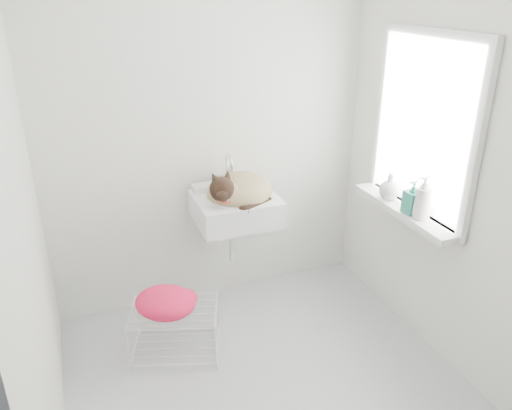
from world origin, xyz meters
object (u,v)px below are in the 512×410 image
object	(u,v)px
bottle_b	(411,213)
bottle_c	(388,199)
sink	(236,196)
cat	(238,191)
wire_rack	(175,331)
bottle_a	(420,219)

from	to	relation	value
bottle_b	bottle_c	size ratio (longest dim) A/B	1.21
sink	cat	size ratio (longest dim) A/B	1.06
wire_rack	bottle_c	world-z (taller)	bottle_c
cat	bottle_a	world-z (taller)	cat
bottle_b	bottle_a	bearing A→B (deg)	-90.00
cat	bottle_a	xyz separation A→B (m)	(0.89, -0.69, -0.04)
bottle_a	bottle_b	bearing A→B (deg)	90.00
sink	bottle_a	distance (m)	1.15
bottle_c	bottle_a	bearing A→B (deg)	-90.00
wire_rack	sink	bearing A→B (deg)	31.49
sink	bottle_c	xyz separation A→B (m)	(0.91, -0.39, 0.00)
wire_rack	cat	bearing A→B (deg)	29.47
cat	bottle_b	bearing A→B (deg)	-44.96
bottle_b	bottle_c	distance (m)	0.23
cat	bottle_a	size ratio (longest dim) A/B	2.23
bottle_b	wire_rack	bearing A→B (deg)	167.99
bottle_a	wire_rack	bearing A→B (deg)	164.59
bottle_a	sink	bearing A→B (deg)	142.03
bottle_c	wire_rack	bearing A→B (deg)	177.14
sink	cat	bearing A→B (deg)	-56.05
bottle_b	sink	bearing A→B (deg)	145.71
cat	wire_rack	bearing A→B (deg)	-161.62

